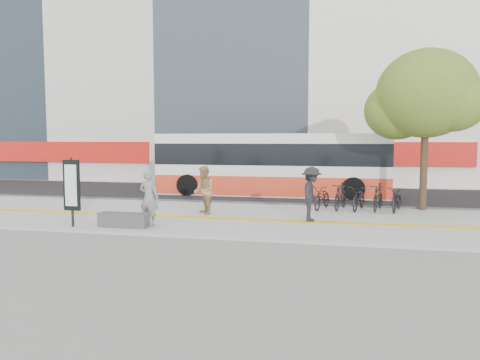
% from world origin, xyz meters
% --- Properties ---
extents(ground, '(120.00, 120.00, 0.00)m').
position_xyz_m(ground, '(0.00, 0.00, 0.00)').
color(ground, slate).
rests_on(ground, ground).
extents(sidewalk, '(40.00, 7.00, 0.08)m').
position_xyz_m(sidewalk, '(0.00, 1.50, 0.04)').
color(sidewalk, gray).
rests_on(sidewalk, ground).
extents(tactile_strip, '(40.00, 0.45, 0.01)m').
position_xyz_m(tactile_strip, '(0.00, 1.00, 0.09)').
color(tactile_strip, gold).
rests_on(tactile_strip, sidewalk).
extents(street, '(40.00, 8.00, 0.06)m').
position_xyz_m(street, '(0.00, 9.00, 0.03)').
color(street, black).
rests_on(street, ground).
extents(curb, '(40.00, 0.25, 0.14)m').
position_xyz_m(curb, '(0.00, 5.00, 0.07)').
color(curb, '#38383B').
rests_on(curb, ground).
extents(bench, '(1.60, 0.45, 0.45)m').
position_xyz_m(bench, '(-2.60, -1.20, 0.30)').
color(bench, '#38383B').
rests_on(bench, sidewalk).
extents(signboard, '(0.55, 0.10, 2.20)m').
position_xyz_m(signboard, '(-4.20, -1.51, 1.37)').
color(signboard, black).
rests_on(signboard, sidewalk).
extents(street_tree, '(4.40, 3.80, 6.31)m').
position_xyz_m(street_tree, '(7.18, 4.82, 4.51)').
color(street_tree, '#312116').
rests_on(street_tree, sidewalk).
extents(bus, '(11.50, 2.73, 3.06)m').
position_xyz_m(bus, '(0.59, 8.50, 1.50)').
color(bus, white).
rests_on(bus, street).
extents(bicycle_row, '(3.89, 1.92, 1.06)m').
position_xyz_m(bicycle_row, '(4.75, 4.00, 0.58)').
color(bicycle_row, black).
rests_on(bicycle_row, sidewalk).
extents(seated_woman, '(0.71, 0.51, 1.80)m').
position_xyz_m(seated_woman, '(-1.91, -0.80, 0.98)').
color(seated_woman, black).
rests_on(seated_woman, sidewalk).
extents(pedestrian_tan, '(1.04, 1.10, 1.79)m').
position_xyz_m(pedestrian_tan, '(-0.88, 1.78, 0.97)').
color(pedestrian_tan, '#A08252').
rests_on(pedestrian_tan, sidewalk).
extents(pedestrian_dark, '(0.78, 1.24, 1.84)m').
position_xyz_m(pedestrian_dark, '(3.10, 1.11, 1.00)').
color(pedestrian_dark, black).
rests_on(pedestrian_dark, sidewalk).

